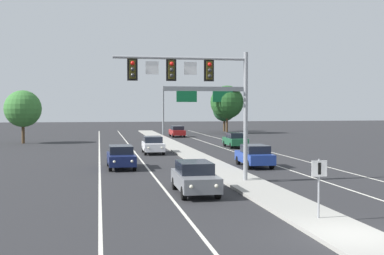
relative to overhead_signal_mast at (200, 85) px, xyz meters
The scene contains 18 objects.
ground_plane 13.62m from the overhead_signal_mast, 78.26° to the right, with size 260.00×260.00×0.00m, color #28282B.
median_island 8.34m from the overhead_signal_mast, 66.40° to the left, with size 2.40×110.00×0.15m, color #9E9B93.
lane_stripe_oncoming_center 14.10m from the overhead_signal_mast, 99.60° to the left, with size 0.14×100.00×0.01m, color silver.
lane_stripe_receding_center 15.70m from the overhead_signal_mast, 60.53° to the left, with size 0.14×100.00×0.01m, color silver.
edge_stripe_left 14.97m from the overhead_signal_mast, 113.12° to the left, with size 0.14×100.00×0.01m, color silver.
edge_stripe_right 17.47m from the overhead_signal_mast, 50.55° to the left, with size 0.14×100.00×0.01m, color silver.
overhead_signal_mast is the anchor object (origin of this frame).
median_sign_post 10.83m from the overhead_signal_mast, 75.45° to the right, with size 0.60×0.10×2.20m.
car_oncoming_grey 5.62m from the overhead_signal_mast, 105.94° to the right, with size 1.85×4.48×1.58m.
car_oncoming_navy 10.08m from the overhead_signal_mast, 116.57° to the left, with size 1.89×4.50×1.58m.
car_oncoming_white 19.13m from the overhead_signal_mast, 91.92° to the left, with size 1.89×4.50×1.58m.
car_receding_blue 10.09m from the overhead_signal_mast, 52.52° to the left, with size 1.90×4.50×1.58m.
car_receding_green 25.74m from the overhead_signal_mast, 69.99° to the left, with size 1.92×4.51×1.58m.
car_receding_red 43.93m from the overhead_signal_mast, 82.77° to the left, with size 1.83×4.48×1.58m.
highway_sign_gantry 50.27m from the overhead_signal_mast, 77.67° to the left, with size 13.28×0.42×7.50m.
tree_far_right_a 53.19m from the overhead_signal_mast, 73.80° to the left, with size 5.35×5.35×7.74m.
tree_far_left_c 36.98m from the overhead_signal_mast, 112.67° to the left, with size 4.32×4.32×6.24m.
tree_far_right_b 59.81m from the overhead_signal_mast, 74.41° to the left, with size 3.97×3.97×5.75m.
Camera 1 is at (-8.02, -14.81, 4.28)m, focal length 46.71 mm.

